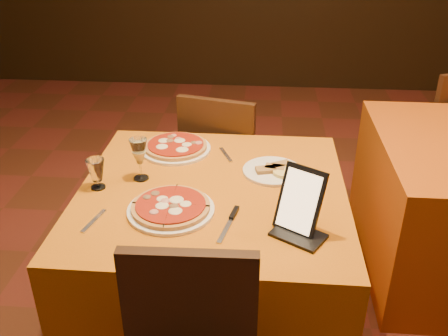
# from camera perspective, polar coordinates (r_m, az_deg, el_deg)

# --- Properties ---
(floor) EXTENTS (6.00, 7.00, 0.01)m
(floor) POSITION_cam_1_polar(r_m,az_deg,el_deg) (2.55, -1.07, -16.94)
(floor) COLOR #5E2D19
(floor) RESTS_ON ground
(main_table) EXTENTS (1.10, 1.10, 0.75)m
(main_table) POSITION_cam_1_polar(r_m,az_deg,el_deg) (2.28, -1.23, -10.53)
(main_table) COLOR #C1640C
(main_table) RESTS_ON floor
(chair_main_far) EXTENTS (0.49, 0.49, 0.91)m
(chair_main_far) POSITION_cam_1_polar(r_m,az_deg,el_deg) (2.90, 0.36, 0.62)
(chair_main_far) COLOR black
(chair_main_far) RESTS_ON floor
(chair_side_far) EXTENTS (0.60, 0.60, 0.91)m
(chair_side_far) POSITION_cam_1_polar(r_m,az_deg,el_deg) (3.61, 22.93, 3.99)
(chair_side_far) COLOR black
(chair_side_far) RESTS_ON floor
(pizza_near) EXTENTS (0.33, 0.33, 0.03)m
(pizza_near) POSITION_cam_1_polar(r_m,az_deg,el_deg) (1.92, -6.09, -4.58)
(pizza_near) COLOR white
(pizza_near) RESTS_ON main_table
(pizza_far) EXTENTS (0.33, 0.33, 0.03)m
(pizza_far) POSITION_cam_1_polar(r_m,az_deg,el_deg) (2.38, -5.54, 2.36)
(pizza_far) COLOR white
(pizza_far) RESTS_ON main_table
(cutlet_dish) EXTENTS (0.26, 0.26, 0.03)m
(cutlet_dish) POSITION_cam_1_polar(r_m,az_deg,el_deg) (2.19, 5.57, -0.21)
(cutlet_dish) COLOR white
(cutlet_dish) RESTS_ON main_table
(wine_glass) EXTENTS (0.07, 0.07, 0.19)m
(wine_glass) POSITION_cam_1_polar(r_m,az_deg,el_deg) (2.12, -9.63, 1.02)
(wine_glass) COLOR #E0D37F
(wine_glass) RESTS_ON main_table
(water_glass) EXTENTS (0.08, 0.08, 0.13)m
(water_glass) POSITION_cam_1_polar(r_m,az_deg,el_deg) (2.10, -14.36, -0.67)
(water_glass) COLOR white
(water_glass) RESTS_ON main_table
(tablet) EXTENTS (0.19, 0.17, 0.23)m
(tablet) POSITION_cam_1_polar(r_m,az_deg,el_deg) (1.78, 8.67, -3.67)
(tablet) COLOR black
(tablet) RESTS_ON main_table
(knife) EXTENTS (0.06, 0.21, 0.01)m
(knife) POSITION_cam_1_polar(r_m,az_deg,el_deg) (1.83, 0.42, -6.68)
(knife) COLOR silver
(knife) RESTS_ON main_table
(fork_near) EXTENTS (0.05, 0.16, 0.01)m
(fork_near) POSITION_cam_1_polar(r_m,az_deg,el_deg) (1.92, -14.66, -5.86)
(fork_near) COLOR silver
(fork_near) RESTS_ON main_table
(fork_far) EXTENTS (0.08, 0.15, 0.01)m
(fork_far) POSITION_cam_1_polar(r_m,az_deg,el_deg) (2.33, 0.21, 1.52)
(fork_far) COLOR silver
(fork_far) RESTS_ON main_table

